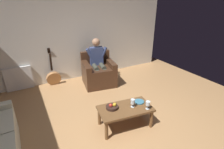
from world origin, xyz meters
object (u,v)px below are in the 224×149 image
object	(u,v)px
fruit_bowl	(112,107)
decorative_dish	(139,102)
wine_glass_far	(148,104)
wine_glass_near	(133,102)
guitar	(54,77)
coffee_table	(125,111)
armchair	(98,73)
person_seated	(98,60)

from	to	relation	value
fruit_bowl	decorative_dish	world-z (taller)	fruit_bowl
wine_glass_far	decorative_dish	world-z (taller)	wine_glass_far
wine_glass_near	guitar	bearing A→B (deg)	-68.75
wine_glass_far	decorative_dish	distance (m)	0.27
coffee_table	decorative_dish	bearing A→B (deg)	-174.62
armchair	decorative_dish	world-z (taller)	armchair
wine_glass_near	fruit_bowl	size ratio (longest dim) A/B	0.72
guitar	coffee_table	bearing A→B (deg)	108.76
person_seated	coffee_table	world-z (taller)	person_seated
person_seated	fruit_bowl	distance (m)	1.94
wine_glass_far	coffee_table	bearing A→B (deg)	-32.33
wine_glass_near	person_seated	bearing A→B (deg)	-95.41
armchair	guitar	bearing A→B (deg)	-15.56
person_seated	wine_glass_near	xyz separation A→B (m)	(0.19, 1.99, -0.19)
wine_glass_near	armchair	bearing A→B (deg)	-95.34
armchair	person_seated	distance (m)	0.37
wine_glass_near	decorative_dish	bearing A→B (deg)	-161.95
wine_glass_near	wine_glass_far	world-z (taller)	wine_glass_near
coffee_table	guitar	xyz separation A→B (m)	(0.83, -2.45, -0.11)
armchair	wine_glass_far	bearing A→B (deg)	100.03
armchair	fruit_bowl	size ratio (longest dim) A/B	4.28
armchair	coffee_table	bearing A→B (deg)	90.04
coffee_table	wine_glass_far	distance (m)	0.44
fruit_bowl	decorative_dish	size ratio (longest dim) A/B	1.18
person_seated	guitar	world-z (taller)	person_seated
coffee_table	decorative_dish	size ratio (longest dim) A/B	5.55
wine_glass_near	decorative_dish	size ratio (longest dim) A/B	0.85
fruit_bowl	guitar	bearing A→B (deg)	-75.38
person_seated	wine_glass_far	xyz separation A→B (m)	(-0.02, 2.16, -0.18)
person_seated	decorative_dish	world-z (taller)	person_seated
guitar	wine_glass_near	bearing A→B (deg)	111.25
person_seated	coffee_table	distance (m)	2.01
wine_glass_near	fruit_bowl	world-z (taller)	wine_glass_near
armchair	person_seated	bearing A→B (deg)	-90.00
armchair	wine_glass_near	world-z (taller)	armchair
armchair	wine_glass_far	size ratio (longest dim) A/B	6.06
fruit_bowl	coffee_table	bearing A→B (deg)	154.51
fruit_bowl	person_seated	bearing A→B (deg)	-106.42
coffee_table	wine_glass_near	xyz separation A→B (m)	(-0.13, 0.04, 0.17)
armchair	decorative_dish	bearing A→B (deg)	100.17
guitar	wine_glass_near	xyz separation A→B (m)	(-0.97, 2.49, 0.28)
guitar	decorative_dish	distance (m)	2.70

